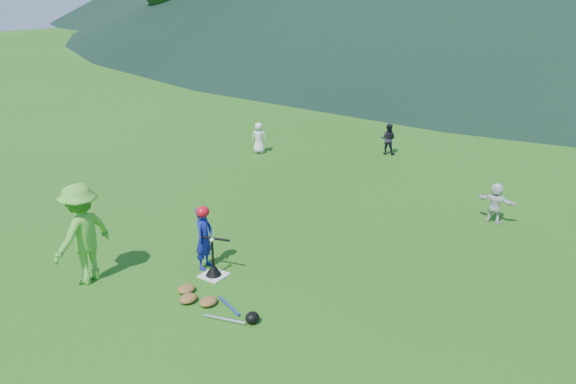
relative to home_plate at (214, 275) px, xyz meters
The scene contains 12 objects.
ground 0.01m from the home_plate, ahead, with size 120.00×120.00×0.00m, color #2A5613.
home_plate is the anchor object (origin of this frame).
baseball 0.73m from the home_plate, ahead, with size 0.08×0.08×0.08m, color white.
batter_child 0.72m from the home_plate, 153.46° to the left, with size 0.45×0.29×1.23m, color navy.
adult_coach 2.46m from the home_plate, 141.95° to the right, with size 1.21×0.69×1.87m, color #5ABA36.
fielder_a 8.22m from the home_plate, 120.55° to the left, with size 0.49×0.32×1.00m, color white.
fielder_b 9.27m from the home_plate, 94.09° to the left, with size 0.49×0.38×1.00m, color black.
fielder_d 6.60m from the home_plate, 56.21° to the left, with size 0.88×0.28×0.95m, color silver.
batting_tee 0.12m from the home_plate, ahead, with size 0.30×0.30×0.68m.
batter_gear 1.16m from the home_plate, 152.32° to the left, with size 0.73×0.27×0.59m.
equipment_pile 1.02m from the home_plate, 54.68° to the right, with size 1.80×0.62×0.19m.
outfield_fence 28.01m from the home_plate, 90.00° to the left, with size 70.07×0.08×1.33m.
Camera 1 is at (6.30, -6.95, 5.09)m, focal length 35.00 mm.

